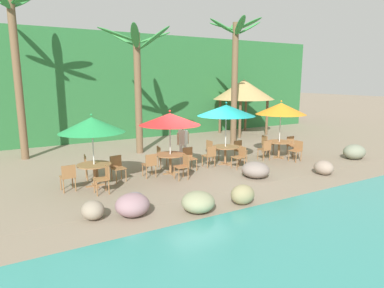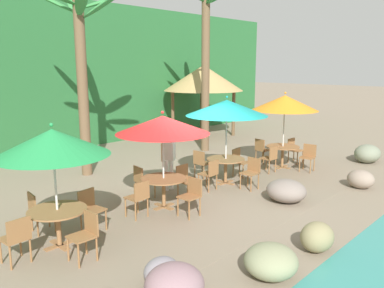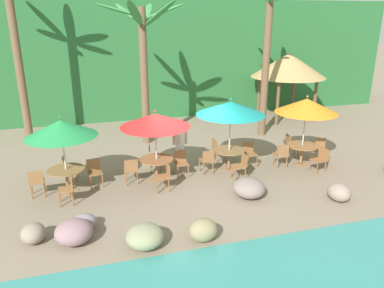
{
  "view_description": "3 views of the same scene",
  "coord_description": "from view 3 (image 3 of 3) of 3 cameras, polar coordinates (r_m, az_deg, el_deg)",
  "views": [
    {
      "loc": [
        -6.25,
        -10.74,
        3.47
      ],
      "look_at": [
        -0.15,
        -0.05,
        1.06
      ],
      "focal_mm": 31.29,
      "sensor_mm": 36.0,
      "label": 1
    },
    {
      "loc": [
        -7.12,
        -6.69,
        3.41
      ],
      "look_at": [
        0.1,
        0.17,
        1.4
      ],
      "focal_mm": 36.72,
      "sensor_mm": 36.0,
      "label": 2
    },
    {
      "loc": [
        -2.94,
        -10.95,
        5.06
      ],
      "look_at": [
        0.23,
        0.16,
        1.1
      ],
      "focal_mm": 34.35,
      "sensor_mm": 36.0,
      "label": 3
    }
  ],
  "objects": [
    {
      "name": "chair_teal_seaward",
      "position": [
        13.33,
        8.9,
        -1.26
      ],
      "size": [
        0.45,
        0.46,
        0.87
      ],
      "color": "olive",
      "rests_on": "ground"
    },
    {
      "name": "chair_green_right",
      "position": [
        11.06,
        -18.61,
        -6.4
      ],
      "size": [
        0.43,
        0.42,
        0.87
      ],
      "color": "olive",
      "rests_on": "ground"
    },
    {
      "name": "palm_tree_third",
      "position": [
        16.43,
        11.65,
        15.73
      ],
      "size": [
        2.93,
        2.82,
        6.45
      ],
      "color": "brown",
      "rests_on": "ground"
    },
    {
      "name": "umbrella_red",
      "position": [
        11.58,
        -5.75,
        3.69
      ],
      "size": [
        2.23,
        2.23,
        2.36
      ],
      "color": "silver",
      "rests_on": "ground"
    },
    {
      "name": "chair_red_inland",
      "position": [
        12.86,
        -6.09,
        -1.9
      ],
      "size": [
        0.48,
        0.48,
        0.87
      ],
      "color": "olive",
      "rests_on": "ground"
    },
    {
      "name": "chair_orange_left",
      "position": [
        13.38,
        13.74,
        -1.51
      ],
      "size": [
        0.43,
        0.44,
        0.87
      ],
      "color": "olive",
      "rests_on": "ground"
    },
    {
      "name": "chair_red_right",
      "position": [
        11.31,
        -4.26,
        -4.83
      ],
      "size": [
        0.43,
        0.42,
        0.87
      ],
      "color": "olive",
      "rests_on": "ground"
    },
    {
      "name": "foliage_backdrop",
      "position": [
        20.27,
        -7.69,
        12.91
      ],
      "size": [
        28.0,
        2.4,
        6.0
      ],
      "color": "#286633",
      "rests_on": "ground"
    },
    {
      "name": "palm_tree_nearest",
      "position": [
        16.47,
        -25.92,
        15.52
      ],
      "size": [
        3.04,
        2.74,
        7.04
      ],
      "color": "brown",
      "rests_on": "ground"
    },
    {
      "name": "ground_plane",
      "position": [
        12.41,
        -0.82,
        -5.14
      ],
      "size": [
        120.0,
        120.0,
        0.0
      ],
      "primitive_type": "plane",
      "color": "gray"
    },
    {
      "name": "dining_table_red",
      "position": [
        12.03,
        -5.53,
        -2.86
      ],
      "size": [
        1.1,
        1.1,
        0.74
      ],
      "color": "olive",
      "rests_on": "ground"
    },
    {
      "name": "chair_red_seaward",
      "position": [
        12.33,
        -1.72,
        -2.73
      ],
      "size": [
        0.43,
        0.43,
        0.87
      ],
      "color": "olive",
      "rests_on": "ground"
    },
    {
      "name": "terrace_deck",
      "position": [
        12.41,
        -0.82,
        -5.13
      ],
      "size": [
        18.0,
        5.2,
        0.01
      ],
      "color": "gray",
      "rests_on": "ground"
    },
    {
      "name": "waiter_in_white",
      "position": [
        12.94,
        -1.89,
        0.56
      ],
      "size": [
        0.52,
        0.39,
        1.7
      ],
      "color": "white",
      "rests_on": "ground"
    },
    {
      "name": "chair_green_seaward",
      "position": [
        12.01,
        -14.91,
        -3.99
      ],
      "size": [
        0.48,
        0.48,
        0.87
      ],
      "color": "olive",
      "rests_on": "ground"
    },
    {
      "name": "chair_orange_inland",
      "position": [
        14.56,
        15.03,
        0.05
      ],
      "size": [
        0.48,
        0.48,
        0.87
      ],
      "color": "olive",
      "rests_on": "ground"
    },
    {
      "name": "chair_orange_seaward",
      "position": [
        14.37,
        19.44,
        -0.64
      ],
      "size": [
        0.43,
        0.44,
        0.87
      ],
      "color": "olive",
      "rests_on": "ground"
    },
    {
      "name": "dining_table_green",
      "position": [
        11.81,
        -18.93,
        -4.27
      ],
      "size": [
        1.1,
        1.1,
        0.74
      ],
      "color": "olive",
      "rests_on": "ground"
    },
    {
      "name": "chair_green_inland",
      "position": [
        12.64,
        -18.69,
        -3.21
      ],
      "size": [
        0.47,
        0.47,
        0.87
      ],
      "color": "olive",
      "rests_on": "ground"
    },
    {
      "name": "chair_teal_right",
      "position": [
        12.19,
        7.62,
        -3.15
      ],
      "size": [
        0.43,
        0.42,
        0.87
      ],
      "color": "olive",
      "rests_on": "ground"
    },
    {
      "name": "chair_orange_right",
      "position": [
        13.33,
        19.32,
        -2.13
      ],
      "size": [
        0.48,
        0.48,
        0.87
      ],
      "color": "olive",
      "rests_on": "ground"
    },
    {
      "name": "chair_teal_inland",
      "position": [
        13.58,
        3.93,
        -0.69
      ],
      "size": [
        0.45,
        0.44,
        0.87
      ],
      "color": "olive",
      "rests_on": "ground"
    },
    {
      "name": "dining_table_teal",
      "position": [
        12.85,
        5.78,
        -1.42
      ],
      "size": [
        1.1,
        1.1,
        0.74
      ],
      "color": "olive",
      "rests_on": "ground"
    },
    {
      "name": "umbrella_teal",
      "position": [
        12.39,
        6.02,
        5.56
      ],
      "size": [
        2.34,
        2.34,
        2.56
      ],
      "color": "silver",
      "rests_on": "ground"
    },
    {
      "name": "palm_tree_second",
      "position": [
        15.17,
        -7.58,
        14.32
      ],
      "size": [
        3.52,
        3.27,
        5.73
      ],
      "color": "brown",
      "rests_on": "ground"
    },
    {
      "name": "umbrella_orange",
      "position": [
        13.4,
        17.36,
        5.69
      ],
      "size": [
        2.17,
        2.17,
        2.55
      ],
      "color": "silver",
      "rests_on": "ground"
    },
    {
      "name": "palapa_hut",
      "position": [
        19.79,
        14.77,
        11.71
      ],
      "size": [
        3.81,
        3.81,
        3.41
      ],
      "color": "brown",
      "rests_on": "ground"
    },
    {
      "name": "umbrella_green",
      "position": [
        11.35,
        -19.68,
        2.31
      ],
      "size": [
        2.09,
        2.09,
        2.39
      ],
      "color": "silver",
      "rests_on": "ground"
    },
    {
      "name": "rock_seawall",
      "position": [
        9.59,
        -6.52,
        -10.9
      ],
      "size": [
        16.74,
        2.67,
        0.8
      ],
      "color": "gray",
      "rests_on": "ground"
    },
    {
      "name": "chair_red_left",
      "position": [
        11.87,
        -9.46,
        -3.88
      ],
      "size": [
        0.43,
        0.43,
        0.87
      ],
      "color": "olive",
      "rests_on": "ground"
    },
    {
      "name": "chair_green_left",
      "position": [
        11.8,
        -22.99,
        -5.33
      ],
      "size": [
        0.45,
        0.46,
        0.87
      ],
      "color": "olive",
      "rests_on": "ground"
    },
    {
      "name": "chair_teal_left",
      "position": [
        12.49,
        2.38,
        -2.44
      ],
      "size": [
        0.44,
        0.45,
        0.87
      ],
      "color": "olive",
      "rests_on": "ground"
    },
    {
      "name": "dining_table_orange",
      "position": [
        13.83,
        16.73,
        -0.67
      ],
      "size": [
        1.1,
        1.1,
        0.74
      ],
      "color": "olive",
      "rests_on": "ground"
    }
  ]
}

